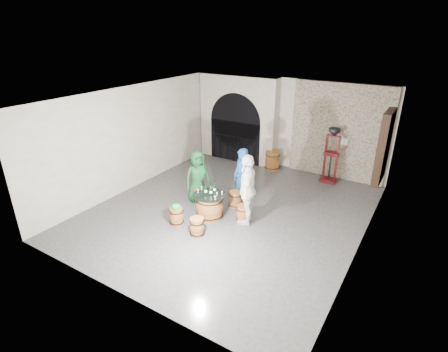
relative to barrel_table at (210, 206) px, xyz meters
The scene contains 31 objects.
ground 0.76m from the barrel_table, 65.54° to the left, with size 8.00×8.00×0.00m, color #302F32.
wall_back 4.80m from the barrel_table, 86.51° to the left, with size 8.00×8.00×0.00m, color beige.
wall_front 3.62m from the barrel_table, 85.24° to the right, with size 8.00×8.00×0.00m, color beige.
wall_left 3.51m from the barrel_table, 169.12° to the left, with size 8.00×8.00×0.00m, color beige.
wall_right 4.03m from the barrel_table, ahead, with size 8.00×8.00×0.00m, color beige.
ceiling 2.94m from the barrel_table, 65.54° to the left, with size 8.00×8.00×0.00m, color beige.
stone_facing_panel 5.17m from the barrel_table, 65.46° to the left, with size 3.20×0.12×3.18m, color #A19680.
arched_opening 4.81m from the barrel_table, 110.38° to the left, with size 3.10×0.60×3.19m.
shuttered_window 4.96m from the barrel_table, 39.51° to the left, with size 0.23×1.10×2.00m.
barrel_table is the anchor object (origin of this frame).
barrel_stool_left 0.94m from the barrel_table, 143.56° to the left, with size 0.37×0.37×0.47m.
barrel_stool_far 0.94m from the barrel_table, 72.65° to the left, with size 0.37×0.37×0.47m.
barrel_stool_right 0.94m from the barrel_table, 17.31° to the left, with size 0.37×0.37×0.47m.
barrel_stool_near_right 0.94m from the barrel_table, 76.02° to the right, with size 0.37×0.37×0.47m.
barrel_stool_near_left 0.94m from the barrel_table, 125.61° to the right, with size 0.37×0.37×0.47m.
green_cap 0.95m from the barrel_table, 125.41° to the right, with size 0.26×0.22×0.12m.
person_green 1.12m from the barrel_table, 143.56° to the left, with size 0.77×0.50×1.58m, color #12411F.
person_blue 1.28m from the barrel_table, 72.65° to the left, with size 0.62×0.41×1.70m, color navy.
person_white 1.19m from the barrel_table, 17.31° to the left, with size 1.12×0.47×1.91m, color silver.
wine_bottle_left 0.49m from the barrel_table, 156.37° to the right, with size 0.08×0.08×0.32m.
wine_bottle_center 0.48m from the barrel_table, 14.48° to the right, with size 0.08×0.08×0.32m.
wine_bottle_right 0.51m from the barrel_table, 75.04° to the left, with size 0.08×0.08×0.32m.
tasting_glass_a 0.52m from the barrel_table, behind, with size 0.05×0.05×0.10m, color #AF7222, non-canonical shape.
tasting_glass_b 0.44m from the barrel_table, 17.02° to the left, with size 0.05×0.05×0.10m, color #AF7222, non-canonical shape.
tasting_glass_c 0.48m from the barrel_table, 102.63° to the left, with size 0.05×0.05×0.10m, color #AF7222, non-canonical shape.
tasting_glass_d 0.52m from the barrel_table, 32.45° to the left, with size 0.05×0.05×0.10m, color #AF7222, non-canonical shape.
tasting_glass_e 0.51m from the barrel_table, 28.72° to the right, with size 0.05×0.05×0.10m, color #AF7222, non-canonical shape.
tasting_glass_f 0.55m from the barrel_table, 158.41° to the left, with size 0.05×0.05×0.10m, color #AF7222, non-canonical shape.
side_barrel 4.05m from the barrel_table, 89.97° to the left, with size 0.53×0.53×0.70m.
corking_press 4.64m from the barrel_table, 63.41° to the left, with size 0.75×0.41×1.83m.
control_box 5.15m from the barrel_table, 62.50° to the left, with size 0.18×0.10×0.22m, color silver.
Camera 1 is at (4.44, -7.51, 4.82)m, focal length 28.00 mm.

